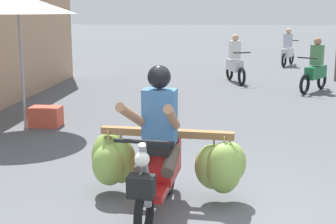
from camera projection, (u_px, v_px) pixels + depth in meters
The scene contains 6 objects.
motorbike_main_loaded at pixel (164, 159), 5.34m from camera, with size 1.88×1.76×1.58m.
motorbike_distant_ahead_left at pixel (235, 63), 14.17m from camera, with size 0.66×1.57×1.40m.
motorbike_distant_ahead_right at pixel (288, 51), 18.24m from camera, with size 0.77×1.53×1.40m.
motorbike_distant_far_ahead at pixel (315, 70), 12.63m from camera, with size 0.97×1.40×1.40m.
market_umbrella_near_shop at pixel (18, 4), 8.42m from camera, with size 2.00×2.00×2.40m.
produce_crate at pixel (46, 117), 8.96m from camera, with size 0.56×0.40×0.36m, color #CC4C38.
Camera 1 is at (0.11, -4.42, 2.14)m, focal length 51.97 mm.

